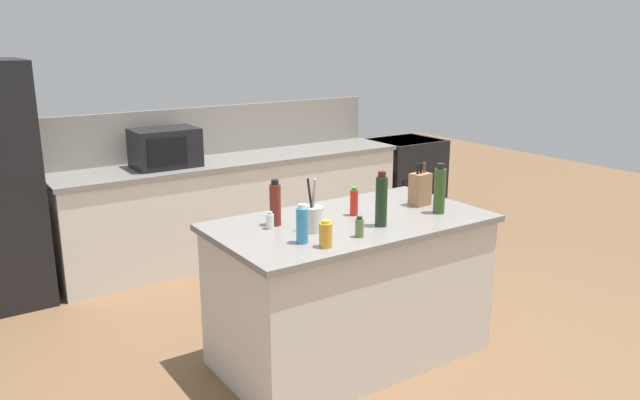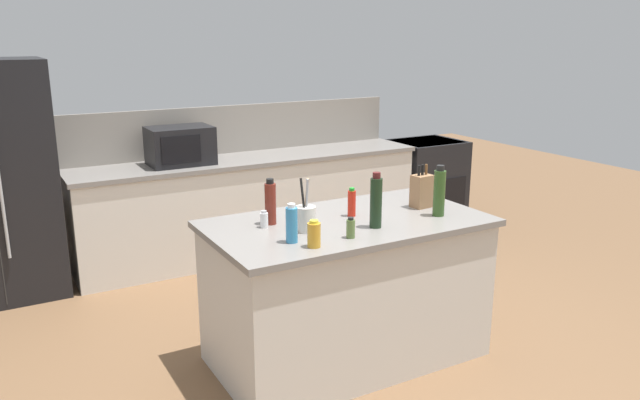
{
  "view_description": "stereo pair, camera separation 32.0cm",
  "coord_description": "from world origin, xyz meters",
  "px_view_note": "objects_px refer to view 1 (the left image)",
  "views": [
    {
      "loc": [
        -2.26,
        -2.99,
        2.07
      ],
      "look_at": [
        0.0,
        0.35,
        0.99
      ],
      "focal_mm": 35.0,
      "sensor_mm": 36.0,
      "label": 1
    },
    {
      "loc": [
        -1.98,
        -3.16,
        2.07
      ],
      "look_at": [
        0.0,
        0.35,
        0.99
      ],
      "focal_mm": 35.0,
      "sensor_mm": 36.0,
      "label": 2
    }
  ],
  "objects_px": {
    "dish_soap_bottle": "(302,225)",
    "olive_oil_bottle": "(440,190)",
    "salt_shaker": "(270,221)",
    "wine_bottle": "(381,201)",
    "honey_jar": "(326,234)",
    "knife_block": "(420,189)",
    "utensil_crock": "(313,218)",
    "spice_jar_oregano": "(359,227)",
    "hot_sauce_bottle": "(354,202)",
    "vinegar_bottle": "(275,204)",
    "microwave": "(165,148)",
    "range_oven": "(404,179)"
  },
  "relations": [
    {
      "from": "utensil_crock",
      "to": "vinegar_bottle",
      "type": "bearing_deg",
      "value": 117.38
    },
    {
      "from": "knife_block",
      "to": "spice_jar_oregano",
      "type": "height_order",
      "value": "knife_block"
    },
    {
      "from": "spice_jar_oregano",
      "to": "hot_sauce_bottle",
      "type": "xyz_separation_m",
      "value": [
        0.24,
        0.37,
        0.03
      ]
    },
    {
      "from": "dish_soap_bottle",
      "to": "olive_oil_bottle",
      "type": "bearing_deg",
      "value": 0.53
    },
    {
      "from": "honey_jar",
      "to": "utensil_crock",
      "type": "bearing_deg",
      "value": 70.85
    },
    {
      "from": "knife_block",
      "to": "honey_jar",
      "type": "xyz_separation_m",
      "value": [
        -1.02,
        -0.36,
        -0.04
      ]
    },
    {
      "from": "microwave",
      "to": "honey_jar",
      "type": "bearing_deg",
      "value": -91.03
    },
    {
      "from": "spice_jar_oregano",
      "to": "hot_sauce_bottle",
      "type": "bearing_deg",
      "value": 56.99
    },
    {
      "from": "spice_jar_oregano",
      "to": "salt_shaker",
      "type": "height_order",
      "value": "spice_jar_oregano"
    },
    {
      "from": "utensil_crock",
      "to": "olive_oil_bottle",
      "type": "relative_size",
      "value": 0.97
    },
    {
      "from": "spice_jar_oregano",
      "to": "microwave",
      "type": "bearing_deg",
      "value": 94.87
    },
    {
      "from": "range_oven",
      "to": "olive_oil_bottle",
      "type": "xyz_separation_m",
      "value": [
        -1.84,
        -2.39,
        0.63
      ]
    },
    {
      "from": "range_oven",
      "to": "honey_jar",
      "type": "xyz_separation_m",
      "value": [
        -2.83,
        -2.53,
        0.54
      ]
    },
    {
      "from": "salt_shaker",
      "to": "wine_bottle",
      "type": "bearing_deg",
      "value": -29.15
    },
    {
      "from": "range_oven",
      "to": "olive_oil_bottle",
      "type": "distance_m",
      "value": 3.09
    },
    {
      "from": "salt_shaker",
      "to": "olive_oil_bottle",
      "type": "height_order",
      "value": "olive_oil_bottle"
    },
    {
      "from": "hot_sauce_bottle",
      "to": "wine_bottle",
      "type": "distance_m",
      "value": 0.28
    },
    {
      "from": "utensil_crock",
      "to": "dish_soap_bottle",
      "type": "height_order",
      "value": "utensil_crock"
    },
    {
      "from": "olive_oil_bottle",
      "to": "dish_soap_bottle",
      "type": "bearing_deg",
      "value": -179.47
    },
    {
      "from": "knife_block",
      "to": "olive_oil_bottle",
      "type": "xyz_separation_m",
      "value": [
        -0.03,
        -0.22,
        0.04
      ]
    },
    {
      "from": "microwave",
      "to": "utensil_crock",
      "type": "distance_m",
      "value": 2.26
    },
    {
      "from": "knife_block",
      "to": "olive_oil_bottle",
      "type": "bearing_deg",
      "value": -103.74
    },
    {
      "from": "utensil_crock",
      "to": "salt_shaker",
      "type": "distance_m",
      "value": 0.26
    },
    {
      "from": "wine_bottle",
      "to": "microwave",
      "type": "bearing_deg",
      "value": 100.61
    },
    {
      "from": "wine_bottle",
      "to": "olive_oil_bottle",
      "type": "xyz_separation_m",
      "value": [
        0.49,
        0.01,
        -0.0
      ]
    },
    {
      "from": "range_oven",
      "to": "hot_sauce_bottle",
      "type": "bearing_deg",
      "value": -137.61
    },
    {
      "from": "spice_jar_oregano",
      "to": "olive_oil_bottle",
      "type": "distance_m",
      "value": 0.74
    },
    {
      "from": "vinegar_bottle",
      "to": "salt_shaker",
      "type": "distance_m",
      "value": 0.12
    },
    {
      "from": "hot_sauce_bottle",
      "to": "wine_bottle",
      "type": "bearing_deg",
      "value": -90.73
    },
    {
      "from": "dish_soap_bottle",
      "to": "olive_oil_bottle",
      "type": "distance_m",
      "value": 1.06
    },
    {
      "from": "honey_jar",
      "to": "salt_shaker",
      "type": "bearing_deg",
      "value": 101.0
    },
    {
      "from": "hot_sauce_bottle",
      "to": "olive_oil_bottle",
      "type": "xyz_separation_m",
      "value": [
        0.49,
        -0.27,
        0.07
      ]
    },
    {
      "from": "spice_jar_oregano",
      "to": "wine_bottle",
      "type": "relative_size",
      "value": 0.36
    },
    {
      "from": "spice_jar_oregano",
      "to": "vinegar_bottle",
      "type": "distance_m",
      "value": 0.55
    },
    {
      "from": "knife_block",
      "to": "dish_soap_bottle",
      "type": "relative_size",
      "value": 1.3
    },
    {
      "from": "utensil_crock",
      "to": "spice_jar_oregano",
      "type": "bearing_deg",
      "value": -55.45
    },
    {
      "from": "microwave",
      "to": "dish_soap_bottle",
      "type": "bearing_deg",
      "value": -92.75
    },
    {
      "from": "knife_block",
      "to": "hot_sauce_bottle",
      "type": "bearing_deg",
      "value": 169.26
    },
    {
      "from": "utensil_crock",
      "to": "hot_sauce_bottle",
      "type": "relative_size",
      "value": 1.73
    },
    {
      "from": "knife_block",
      "to": "wine_bottle",
      "type": "relative_size",
      "value": 0.86
    },
    {
      "from": "microwave",
      "to": "utensil_crock",
      "type": "height_order",
      "value": "microwave"
    },
    {
      "from": "knife_block",
      "to": "wine_bottle",
      "type": "height_order",
      "value": "wine_bottle"
    },
    {
      "from": "spice_jar_oregano",
      "to": "hot_sauce_bottle",
      "type": "distance_m",
      "value": 0.44
    },
    {
      "from": "salt_shaker",
      "to": "hot_sauce_bottle",
      "type": "bearing_deg",
      "value": -5.01
    },
    {
      "from": "utensil_crock",
      "to": "wine_bottle",
      "type": "distance_m",
      "value": 0.43
    },
    {
      "from": "utensil_crock",
      "to": "wine_bottle",
      "type": "height_order",
      "value": "wine_bottle"
    },
    {
      "from": "dish_soap_bottle",
      "to": "wine_bottle",
      "type": "height_order",
      "value": "wine_bottle"
    },
    {
      "from": "microwave",
      "to": "olive_oil_bottle",
      "type": "relative_size",
      "value": 1.69
    },
    {
      "from": "utensil_crock",
      "to": "range_oven",
      "type": "bearing_deg",
      "value": 39.58
    },
    {
      "from": "vinegar_bottle",
      "to": "utensil_crock",
      "type": "bearing_deg",
      "value": -62.62
    }
  ]
}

